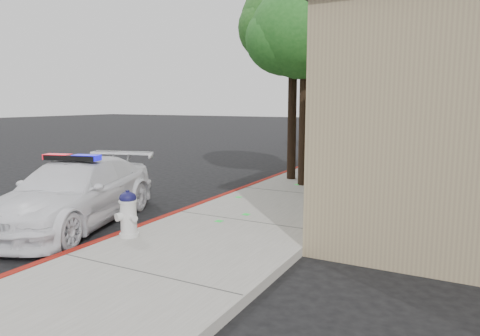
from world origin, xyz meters
The scene contains 8 objects.
ground centered at (0.00, 0.00, 0.00)m, with size 120.00×120.00×0.00m, color black.
sidewalk centered at (1.60, 3.00, 0.07)m, with size 3.20×60.00×0.15m, color gray.
red_curb centered at (0.06, 3.00, 0.08)m, with size 0.14×60.00×0.16m, color #9E1E11.
police_car centered at (-1.50, -1.38, 0.66)m, with size 2.98×4.82×1.42m.
fire_hydrant centered at (0.35, -1.85, 0.56)m, with size 0.46×0.40×0.81m.
street_tree_near centered at (1.34, 4.08, 4.18)m, with size 3.20×2.95×5.40m.
street_tree_mid centered at (0.70, 4.91, 4.58)m, with size 3.08×3.20×5.88m.
street_tree_far centered at (0.73, 13.07, 3.88)m, with size 2.78×2.62×4.96m.
Camera 1 is at (5.48, -7.42, 2.45)m, focal length 32.89 mm.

